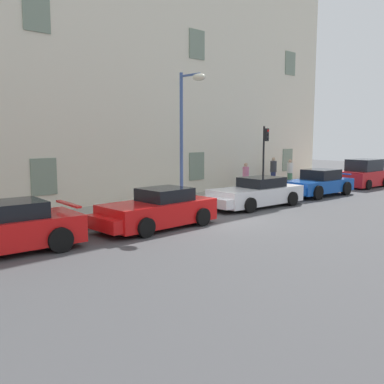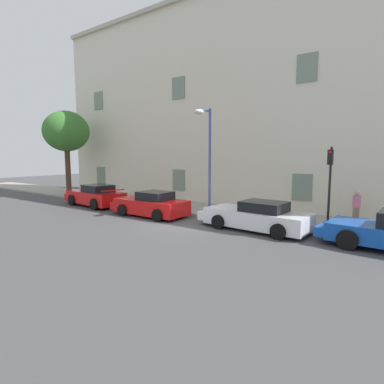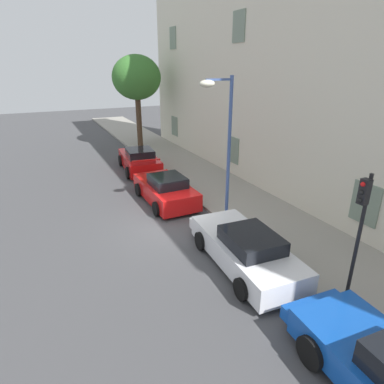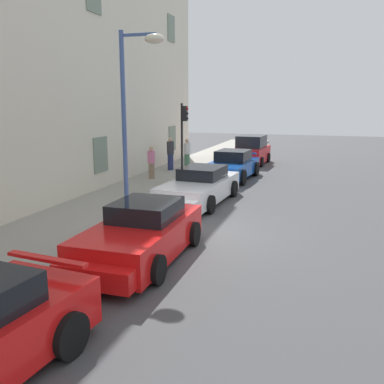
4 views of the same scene
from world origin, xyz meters
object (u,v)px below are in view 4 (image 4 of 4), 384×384
Objects in this scene: sportscar_white_middle at (198,188)px; street_lamp at (136,92)px; pedestrian_admiring at (187,153)px; sportscar_yellow_flank at (139,237)px; sportscar_tail_end at (230,167)px; hatchback_parked at (251,151)px; pedestrian_bystander at (151,162)px; traffic_light at (183,129)px; pedestrian_strolling at (170,153)px.

sportscar_white_middle is 4.85m from street_lamp.
sportscar_white_middle is 3.13× the size of pedestrian_admiring.
sportscar_yellow_flank is 4.72m from street_lamp.
sportscar_tail_end is 0.86× the size of street_lamp.
hatchback_parked is (17.28, 0.32, 0.20)m from sportscar_yellow_flank.
pedestrian_bystander is (9.86, 3.90, 0.33)m from sportscar_yellow_flank.
sportscar_tail_end is at bearing -0.56° from sportscar_white_middle.
traffic_light is at bearing 5.66° from street_lamp.
pedestrian_admiring is 0.94× the size of pedestrian_strolling.
sportscar_tail_end is 5.80m from hatchback_parked.
hatchback_parked is 4.87m from pedestrian_admiring.
sportscar_tail_end reaches higher than sportscar_white_middle.
traffic_light is 4.44m from pedestrian_strolling.
sportscar_yellow_flank is at bearing -158.42° from pedestrian_bystander.
sportscar_white_middle is 11.15m from hatchback_parked.
sportscar_tail_end is at bearing -32.87° from traffic_light.
pedestrian_strolling is (3.63, 2.02, -1.56)m from traffic_light.
street_lamp is (-14.38, 1.02, 3.28)m from hatchback_parked.
sportscar_tail_end reaches higher than sportscar_yellow_flank.
traffic_light is 2.31× the size of pedestrian_bystander.
sportscar_yellow_flank is 9.42m from traffic_light.
pedestrian_admiring reaches higher than sportscar_yellow_flank.
traffic_light is at bearing -150.98° from pedestrian_strolling.
sportscar_tail_end is 1.35× the size of traffic_light.
sportscar_yellow_flank is at bearing -176.38° from sportscar_white_middle.
sportscar_white_middle is 3.34× the size of pedestrian_bystander.
sportscar_tail_end is at bearing -65.51° from pedestrian_bystander.
pedestrian_admiring reaches higher than pedestrian_bystander.
street_lamp is at bearing 24.80° from sportscar_yellow_flank.
hatchback_parked reaches higher than sportscar_tail_end.
sportscar_white_middle is 7.43m from pedestrian_strolling.
sportscar_yellow_flank is at bearing -167.81° from traffic_light.
pedestrian_admiring is (10.50, 1.91, -3.10)m from street_lamp.
pedestrian_strolling is (-4.65, 3.64, 0.24)m from hatchback_parked.
pedestrian_admiring is at bearing 10.33° from street_lamp.
sportscar_yellow_flank is 2.92× the size of pedestrian_bystander.
hatchback_parked is 2.06× the size of pedestrian_strolling.
pedestrian_admiring is 1.07× the size of pedestrian_bystander.
sportscar_tail_end is 3.50m from pedestrian_admiring.
traffic_light is at bearing 147.13° from sportscar_tail_end.
traffic_light reaches higher than pedestrian_bystander.
pedestrian_admiring is 3.59m from pedestrian_bystander.
sportscar_yellow_flank is 2.75× the size of pedestrian_admiring.
sportscar_yellow_flank is 13.24m from pedestrian_strolling.
pedestrian_bystander is (-3.53, 0.65, -0.05)m from pedestrian_admiring.
traffic_light is at bearing -163.42° from pedestrian_admiring.
sportscar_yellow_flank is at bearing -155.20° from street_lamp.
hatchback_parked is at bearing 1.06° from sportscar_yellow_flank.
street_lamp is at bearing -159.81° from pedestrian_bystander.
traffic_light reaches higher than sportscar_tail_end.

